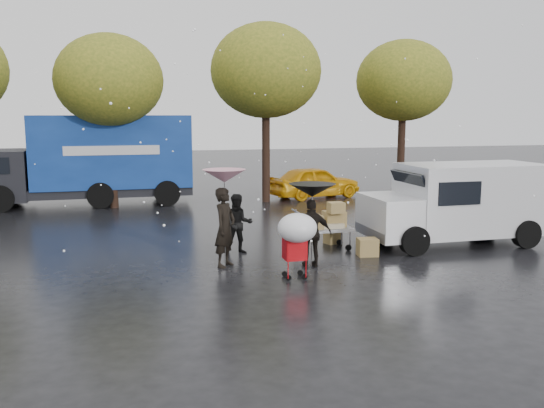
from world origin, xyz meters
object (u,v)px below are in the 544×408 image
object	(u,v)px
white_van	(458,202)
blue_truck	(91,160)
vendor_cart	(326,222)
yellow_taxi	(315,182)
person_pink	(225,227)
person_black	(312,233)
shopping_cart	(297,232)

from	to	relation	value
white_van	blue_truck	bearing A→B (deg)	135.43
vendor_cart	yellow_taxi	distance (m)	9.59
white_van	blue_truck	distance (m)	14.13
person_pink	person_black	bearing A→B (deg)	-67.81
person_black	blue_truck	world-z (taller)	blue_truck
person_pink	person_black	size ratio (longest dim) A/B	1.16
person_pink	vendor_cart	distance (m)	3.06
person_black	yellow_taxi	size ratio (longest dim) A/B	0.40
shopping_cart	yellow_taxi	bearing A→B (deg)	69.42
blue_truck	person_black	bearing A→B (deg)	-64.40
shopping_cart	yellow_taxi	xyz separation A→B (m)	(4.40, 11.72, -0.39)
vendor_cart	person_pink	bearing A→B (deg)	-160.17
person_black	shopping_cart	bearing A→B (deg)	60.81
white_van	yellow_taxi	distance (m)	9.49
white_van	vendor_cart	bearing A→B (deg)	175.97
vendor_cart	white_van	bearing A→B (deg)	-4.03
yellow_taxi	person_pink	bearing A→B (deg)	137.70
person_pink	blue_truck	size ratio (longest dim) A/B	0.22
vendor_cart	yellow_taxi	xyz separation A→B (m)	(2.81, 9.17, -0.05)
vendor_cart	white_van	xyz separation A→B (m)	(3.74, -0.26, 0.43)
person_black	vendor_cart	bearing A→B (deg)	-114.97
person_pink	shopping_cart	world-z (taller)	person_pink
person_pink	white_van	bearing A→B (deg)	-44.99
person_black	shopping_cart	size ratio (longest dim) A/B	1.09
person_black	white_van	world-z (taller)	white_van
blue_truck	yellow_taxi	xyz separation A→B (m)	(9.13, -0.47, -1.08)
shopping_cart	blue_truck	xyz separation A→B (m)	(-4.73, 12.20, 0.69)
shopping_cart	white_van	bearing A→B (deg)	23.28
blue_truck	white_van	bearing A→B (deg)	-44.57
vendor_cart	blue_truck	world-z (taller)	blue_truck
person_pink	blue_truck	bearing A→B (deg)	56.21
white_van	yellow_taxi	world-z (taller)	white_van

